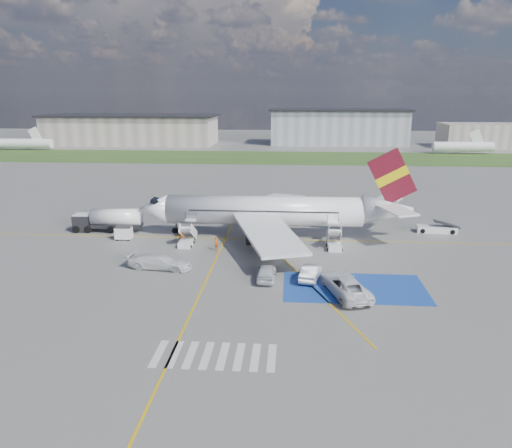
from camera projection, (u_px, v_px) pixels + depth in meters
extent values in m
plane|color=#60605E|center=(257.00, 271.00, 53.94)|extent=(400.00, 400.00, 0.00)
cube|color=#2D4C1E|center=(280.00, 158.00, 145.45)|extent=(400.00, 30.00, 0.01)
cube|color=gold|center=(263.00, 239.00, 65.49)|extent=(120.00, 0.20, 0.01)
cube|color=gold|center=(193.00, 309.00, 44.65)|extent=(0.20, 60.00, 0.01)
cube|color=gold|center=(263.00, 239.00, 65.49)|extent=(20.71, 56.45, 0.01)
cube|color=#193E99|center=(354.00, 288.00, 49.38)|extent=(14.00, 8.00, 0.01)
cube|color=silver|center=(159.00, 354.00, 37.02)|extent=(0.60, 4.00, 0.01)
cube|color=silver|center=(175.00, 354.00, 36.93)|extent=(0.60, 4.00, 0.01)
cube|color=silver|center=(191.00, 355.00, 36.85)|extent=(0.60, 4.00, 0.01)
cube|color=silver|center=(207.00, 355.00, 36.76)|extent=(0.60, 4.00, 0.01)
cube|color=silver|center=(223.00, 356.00, 36.68)|extent=(0.60, 4.00, 0.01)
cube|color=silver|center=(239.00, 357.00, 36.59)|extent=(0.60, 4.00, 0.01)
cube|color=silver|center=(255.00, 357.00, 36.51)|extent=(0.60, 4.00, 0.01)
cube|color=silver|center=(272.00, 358.00, 36.43)|extent=(0.60, 4.00, 0.01)
cube|color=gray|center=(132.00, 130.00, 181.75)|extent=(60.00, 22.00, 10.00)
cube|color=gray|center=(338.00, 127.00, 181.03)|extent=(48.00, 18.00, 12.00)
cube|color=gray|center=(501.00, 136.00, 170.93)|extent=(40.00, 16.00, 8.00)
cylinder|color=white|center=(264.00, 211.00, 66.54)|extent=(26.00, 3.90, 3.90)
cone|color=white|center=(154.00, 209.00, 67.60)|extent=(4.00, 3.90, 3.90)
cube|color=black|center=(158.00, 201.00, 67.28)|extent=(1.67, 1.90, 0.82)
cone|color=white|center=(387.00, 210.00, 65.30)|extent=(6.50, 3.90, 3.90)
cube|color=white|center=(268.00, 233.00, 58.44)|extent=(9.86, 15.95, 1.40)
cube|color=white|center=(274.00, 201.00, 74.82)|extent=(9.86, 15.95, 1.40)
cylinder|color=#38383A|center=(261.00, 237.00, 61.67)|extent=(3.40, 2.10, 2.10)
cylinder|color=#38383A|center=(266.00, 215.00, 72.46)|extent=(3.40, 2.10, 2.10)
cube|color=#5A0F1B|center=(392.00, 177.00, 64.14)|extent=(6.62, 0.30, 7.45)
cube|color=yellow|center=(392.00, 177.00, 64.14)|extent=(4.36, 0.40, 3.08)
cube|color=white|center=(397.00, 210.00, 61.99)|extent=(4.73, 5.95, 0.49)
cube|color=white|center=(388.00, 199.00, 68.16)|extent=(4.73, 5.95, 0.49)
cube|color=black|center=(263.00, 211.00, 64.56)|extent=(19.50, 0.04, 0.18)
cube|color=black|center=(265.00, 205.00, 68.34)|extent=(19.50, 0.04, 0.18)
cube|color=white|center=(188.00, 232.00, 63.72)|extent=(1.40, 3.73, 2.32)
cube|color=white|center=(191.00, 220.00, 65.28)|extent=(1.40, 1.00, 0.12)
cylinder|color=black|center=(185.00, 216.00, 65.18)|extent=(0.06, 0.06, 1.10)
cylinder|color=black|center=(196.00, 216.00, 65.09)|extent=(0.06, 0.06, 1.10)
cube|color=white|center=(186.00, 244.00, 62.46)|extent=(1.60, 2.40, 0.70)
cube|color=white|center=(334.00, 235.00, 62.42)|extent=(1.40, 3.73, 2.32)
cube|color=white|center=(333.00, 223.00, 63.97)|extent=(1.40, 1.00, 0.12)
cylinder|color=black|center=(328.00, 218.00, 63.88)|extent=(0.06, 0.06, 1.10)
cylinder|color=black|center=(339.00, 219.00, 63.78)|extent=(0.06, 0.06, 1.10)
cube|color=white|center=(334.00, 247.00, 61.16)|extent=(1.60, 2.40, 0.70)
cube|color=black|center=(83.00, 223.00, 69.17)|extent=(2.42, 2.42, 2.31)
cylinder|color=white|center=(116.00, 217.00, 68.85)|extent=(6.93, 2.65, 2.31)
cube|color=black|center=(117.00, 225.00, 69.15)|extent=(6.93, 2.65, 0.50)
cube|color=white|center=(124.00, 233.00, 65.13)|extent=(2.15, 1.33, 1.48)
cube|color=black|center=(123.00, 227.00, 64.92)|extent=(2.04, 1.22, 0.13)
cube|color=white|center=(436.00, 229.00, 68.64)|extent=(5.34, 2.07, 0.87)
cube|color=black|center=(447.00, 224.00, 68.27)|extent=(3.50, 1.52, 0.97)
imported|color=silver|center=(267.00, 272.00, 51.39)|extent=(1.98, 4.78, 1.62)
imported|color=#BABCC2|center=(311.00, 272.00, 51.43)|extent=(2.59, 5.00, 1.57)
imported|color=white|center=(345.00, 282.00, 47.70)|extent=(4.45, 6.85, 2.37)
imported|color=silver|center=(159.00, 260.00, 54.44)|extent=(5.58, 2.87, 2.09)
imported|color=orange|center=(216.00, 244.00, 60.94)|extent=(0.66, 0.70, 1.61)
imported|color=#E35D0B|center=(180.00, 236.00, 63.61)|extent=(1.04, 1.14, 1.91)
imported|color=orange|center=(300.00, 249.00, 58.78)|extent=(0.81, 1.05, 1.67)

